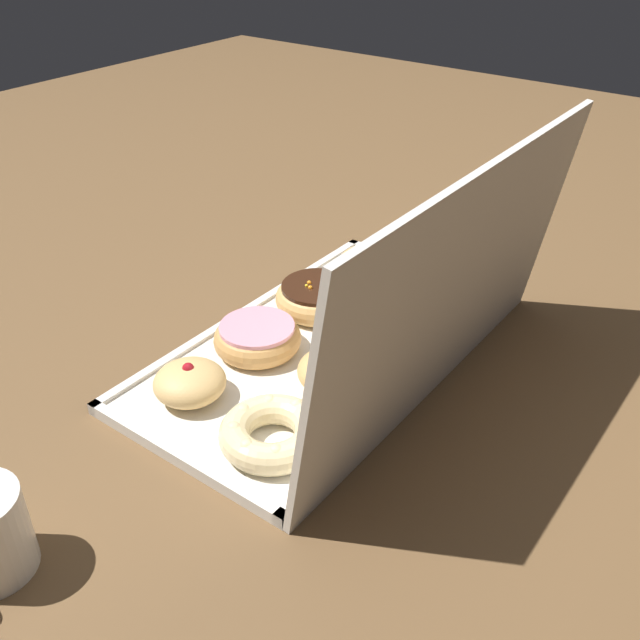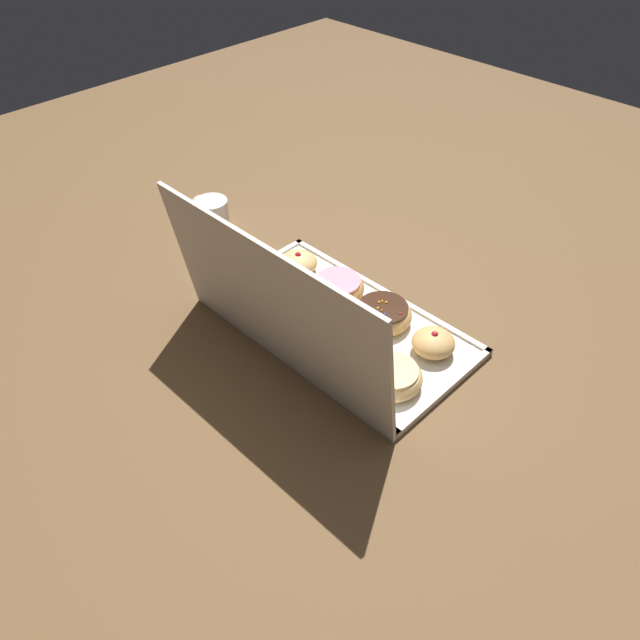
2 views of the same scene
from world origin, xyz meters
The scene contains 12 objects.
ground_plane centered at (0.00, 0.00, 0.00)m, with size 3.00×3.00×0.00m, color brown.
donut_box centered at (0.00, 0.00, 0.01)m, with size 0.53×0.29×0.01m.
box_lid_open centered at (0.00, 0.17, 0.15)m, with size 0.53×0.30×0.01m, color silver.
jelly_filled_donut_0 centered at (-0.18, -0.06, 0.03)m, with size 0.08×0.08×0.05m.
sprinkle_donut_1 centered at (-0.06, -0.06, 0.03)m, with size 0.12×0.12×0.04m.
pink_frosted_donut_2 centered at (0.06, -0.06, 0.03)m, with size 0.11×0.11×0.04m.
jelly_filled_donut_3 centered at (0.18, -0.06, 0.03)m, with size 0.08×0.08×0.05m.
glazed_ring_donut_4 centered at (-0.18, 0.06, 0.03)m, with size 0.11×0.11×0.04m.
sprinkle_donut_5 centered at (-0.06, 0.06, 0.03)m, with size 0.12×0.12×0.04m.
jelly_filled_donut_6 centered at (0.07, 0.06, 0.03)m, with size 0.09×0.09×0.05m.
cruller_donut_7 centered at (0.19, 0.07, 0.03)m, with size 0.11×0.11×0.04m.
coffee_mug centered at (0.46, -0.04, 0.04)m, with size 0.10×0.08×0.09m.
Camera 2 is at (-0.64, 0.70, 0.84)m, focal length 35.14 mm.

